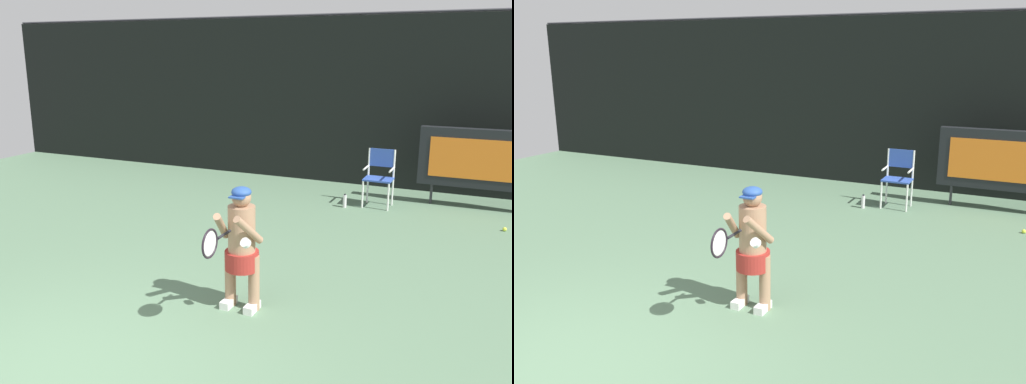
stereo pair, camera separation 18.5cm
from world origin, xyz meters
The scene contains 7 objects.
backdrop_screen centered at (0.00, 8.50, 1.81)m, with size 18.00×0.12×3.66m.
scoreboard centered at (3.17, 7.50, 0.95)m, with size 2.20×0.21×1.50m.
umpire_chair centered at (1.44, 6.93, 0.62)m, with size 0.52×0.44×1.08m.
water_bottle centered at (0.90, 6.54, 0.12)m, with size 0.07×0.07×0.27m.
tennis_player centered at (0.93, 2.03, 0.77)m, with size 0.52×0.59×1.44m.
tennis_racket centered at (0.89, 1.42, 0.99)m, with size 0.03×0.60×0.31m.
tennis_ball_spare centered at (3.68, 6.27, 0.03)m, with size 0.07×0.07×0.07m.
Camera 2 is at (3.62, -3.01, 2.87)m, focal length 37.79 mm.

